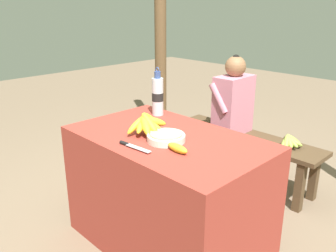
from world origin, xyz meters
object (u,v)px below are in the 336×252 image
object	(u,v)px
banana_bunch_ripe	(147,123)
loose_banana_front	(178,148)
water_bottle	(158,96)
support_post_near	(160,28)
serving_bowl	(166,137)
knife	(131,145)
wooden_bench	(245,143)
banana_bunch_green	(290,141)
seated_vendor	(228,109)

from	to	relation	value
banana_bunch_ripe	loose_banana_front	xyz separation A→B (m)	(0.31, -0.07, -0.05)
water_bottle	support_post_near	size ratio (longest dim) A/B	0.14
serving_bowl	water_bottle	xyz separation A→B (m)	(-0.40, 0.31, 0.11)
serving_bowl	knife	xyz separation A→B (m)	(-0.07, -0.20, -0.02)
serving_bowl	loose_banana_front	xyz separation A→B (m)	(0.16, -0.07, -0.00)
water_bottle	wooden_bench	xyz separation A→B (m)	(0.20, 0.84, -0.53)
knife	serving_bowl	bearing A→B (deg)	65.64
banana_bunch_green	seated_vendor	bearing A→B (deg)	-176.53
banana_bunch_ripe	wooden_bench	world-z (taller)	banana_bunch_ripe
serving_bowl	wooden_bench	world-z (taller)	serving_bowl
support_post_near	seated_vendor	bearing A→B (deg)	-14.06
banana_bunch_green	support_post_near	size ratio (longest dim) A/B	0.10
serving_bowl	knife	bearing A→B (deg)	-109.34
serving_bowl	support_post_near	xyz separation A→B (m)	(-1.53, 1.40, 0.46)
banana_bunch_green	support_post_near	distance (m)	1.89
seated_vendor	support_post_near	distance (m)	1.33
banana_bunch_ripe	support_post_near	xyz separation A→B (m)	(-1.37, 1.40, 0.42)
seated_vendor	support_post_near	world-z (taller)	support_post_near
banana_bunch_green	knife	bearing A→B (deg)	-100.87
knife	support_post_near	distance (m)	2.22
wooden_bench	seated_vendor	xyz separation A→B (m)	(-0.18, -0.03, 0.28)
loose_banana_front	wooden_bench	size ratio (longest dim) A/B	0.11
knife	support_post_near	xyz separation A→B (m)	(-1.46, 1.60, 0.47)
serving_bowl	support_post_near	size ratio (longest dim) A/B	0.09
water_bottle	wooden_bench	distance (m)	1.01
serving_bowl	knife	world-z (taller)	serving_bowl
loose_banana_front	support_post_near	bearing A→B (deg)	139.00
seated_vendor	banana_bunch_green	xyz separation A→B (m)	(0.57, 0.03, -0.14)
serving_bowl	water_bottle	distance (m)	0.52
water_bottle	loose_banana_front	world-z (taller)	water_bottle
loose_banana_front	banana_bunch_green	size ratio (longest dim) A/B	0.59
serving_bowl	loose_banana_front	world-z (taller)	same
wooden_bench	support_post_near	distance (m)	1.61
seated_vendor	banana_bunch_ripe	bearing A→B (deg)	100.63
banana_bunch_ripe	serving_bowl	bearing A→B (deg)	0.34
knife	water_bottle	bearing A→B (deg)	118.02
water_bottle	banana_bunch_green	size ratio (longest dim) A/B	1.39
support_post_near	banana_bunch_green	bearing A→B (deg)	-8.39
seated_vendor	banana_bunch_green	world-z (taller)	seated_vendor
knife	support_post_near	world-z (taller)	support_post_near
banana_bunch_green	support_post_near	xyz separation A→B (m)	(-1.72, 0.25, 0.74)
seated_vendor	banana_bunch_green	size ratio (longest dim) A/B	4.52
wooden_bench	banana_bunch_green	xyz separation A→B (m)	(0.39, 0.00, 0.13)
serving_bowl	knife	distance (m)	0.21
knife	seated_vendor	bearing A→B (deg)	98.29
water_bottle	support_post_near	xyz separation A→B (m)	(-1.13, 1.09, 0.35)
water_bottle	knife	distance (m)	0.62
support_post_near	wooden_bench	bearing A→B (deg)	-10.91
water_bottle	seated_vendor	xyz separation A→B (m)	(0.02, 0.80, -0.25)
support_post_near	banana_bunch_ripe	bearing A→B (deg)	-45.59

